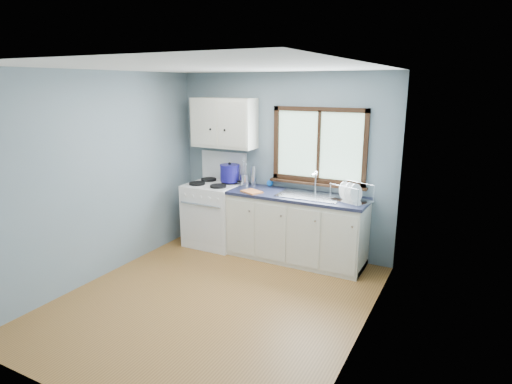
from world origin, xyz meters
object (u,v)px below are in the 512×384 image
at_px(base_cabinets, 296,231).
at_px(skillet, 229,179).
at_px(sink, 310,201).
at_px(utensil_crock, 245,180).
at_px(gas_range, 214,212).
at_px(dish_rack, 351,196).
at_px(thermos, 253,176).
at_px(stockpot, 230,173).

relative_size(base_cabinets, skillet, 4.93).
distance_m(sink, skillet, 1.32).
bearing_deg(utensil_crock, gas_range, -159.92).
bearing_deg(sink, dish_rack, 0.94).
relative_size(sink, thermos, 2.93).
xyz_separation_m(gas_range, dish_rack, (2.03, 0.03, 0.49)).
bearing_deg(base_cabinets, gas_range, -179.18).
xyz_separation_m(sink, dish_rack, (0.54, 0.01, 0.12)).
distance_m(stockpot, thermos, 0.36).
bearing_deg(dish_rack, utensil_crock, -162.84).
xyz_separation_m(base_cabinets, dish_rack, (0.72, 0.01, 0.57)).
distance_m(gas_range, stockpot, 0.64).
relative_size(skillet, dish_rack, 0.70).
bearing_deg(gas_range, skillet, 37.42).
height_order(thermos, dish_rack, thermos).
bearing_deg(skillet, utensil_crock, 16.11).
relative_size(base_cabinets, thermos, 6.44).
bearing_deg(sink, skillet, 174.87).
xyz_separation_m(base_cabinets, thermos, (-0.75, 0.18, 0.65)).
xyz_separation_m(sink, stockpot, (-1.29, 0.11, 0.23)).
bearing_deg(stockpot, thermos, 11.37).
xyz_separation_m(stockpot, utensil_crock, (0.23, 0.03, -0.08)).
distance_m(gas_range, utensil_crock, 0.69).
distance_m(utensil_crock, dish_rack, 1.60).
distance_m(base_cabinets, skillet, 1.27).
xyz_separation_m(gas_range, skillet, (0.18, 0.14, 0.49)).
bearing_deg(base_cabinets, thermos, 166.36).
bearing_deg(gas_range, utensil_crock, 20.08).
relative_size(base_cabinets, stockpot, 5.31).
xyz_separation_m(skillet, utensil_crock, (0.25, 0.02, 0.02)).
relative_size(sink, utensil_crock, 2.08).
bearing_deg(gas_range, base_cabinets, 0.82).
xyz_separation_m(skillet, stockpot, (0.02, -0.00, 0.10)).
bearing_deg(utensil_crock, sink, -7.55).
bearing_deg(skillet, base_cabinets, 5.21).
height_order(base_cabinets, dish_rack, dish_rack).
relative_size(stockpot, dish_rack, 0.65).
height_order(sink, dish_rack, sink).
distance_m(gas_range, dish_rack, 2.08).
relative_size(gas_range, skillet, 3.63).
bearing_deg(base_cabinets, utensil_crock, 170.94).
bearing_deg(base_cabinets, dish_rack, 0.67).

